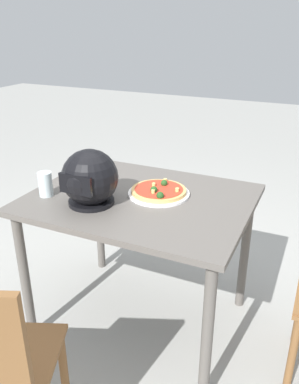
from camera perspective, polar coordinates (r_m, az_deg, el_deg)
name	(u,v)px	position (r m, az deg, el deg)	size (l,w,h in m)	color
ground_plane	(141,318)	(2.41, -1.17, -17.73)	(14.00, 14.00, 0.00)	#9E9E99
dining_table	(140,214)	(2.03, -1.33, -3.17)	(1.09, 0.85, 0.78)	#5B5651
pizza_plate	(159,194)	(2.01, 1.34, -0.22)	(0.31, 0.31, 0.01)	white
pizza	(159,190)	(2.00, 1.36, 0.22)	(0.28, 0.28, 0.05)	tan
motorcycle_helmet	(90,179)	(1.89, -8.60, 1.93)	(0.27, 0.27, 0.27)	black
drinking_glass	(45,184)	(2.04, -14.79, 1.10)	(0.07, 0.07, 0.12)	silver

